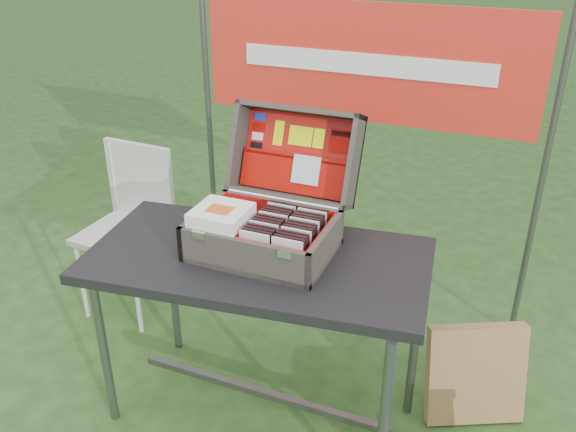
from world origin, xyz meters
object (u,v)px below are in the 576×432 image
at_px(suitcase, 269,191).
at_px(chair, 124,236).
at_px(table, 260,340).
at_px(cardboard_box, 476,374).

bearing_deg(suitcase, chair, 159.91).
bearing_deg(table, chair, 148.19).
relative_size(table, cardboard_box, 2.95).
relative_size(suitcase, cardboard_box, 1.22).
bearing_deg(chair, table, -21.83).
xyz_separation_m(table, suitcase, (0.01, 0.09, 0.62)).
bearing_deg(cardboard_box, chair, 150.70).
distance_m(chair, cardboard_box, 1.82).
height_order(table, cardboard_box, table).
distance_m(table, suitcase, 0.63).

